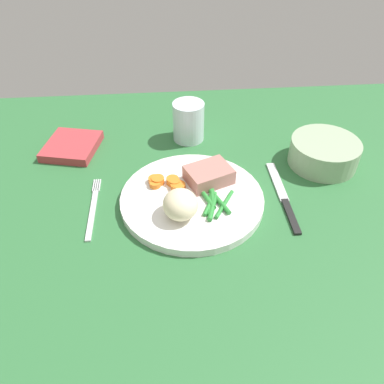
# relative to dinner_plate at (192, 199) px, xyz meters

# --- Properties ---
(dining_table) EXTENTS (1.20, 0.90, 0.02)m
(dining_table) POSITION_rel_dinner_plate_xyz_m (0.01, 0.01, -0.02)
(dining_table) COLOR #2D6B38
(dining_table) RESTS_ON ground
(dinner_plate) EXTENTS (0.27, 0.27, 0.02)m
(dinner_plate) POSITION_rel_dinner_plate_xyz_m (0.00, 0.00, 0.00)
(dinner_plate) COLOR white
(dinner_plate) RESTS_ON dining_table
(meat_portion) EXTENTS (0.10, 0.09, 0.03)m
(meat_portion) POSITION_rel_dinner_plate_xyz_m (0.04, 0.04, 0.02)
(meat_portion) COLOR #B2756B
(meat_portion) RESTS_ON dinner_plate
(mashed_potatoes) EXTENTS (0.06, 0.07, 0.05)m
(mashed_potatoes) POSITION_rel_dinner_plate_xyz_m (-0.02, -0.05, 0.03)
(mashed_potatoes) COLOR beige
(mashed_potatoes) RESTS_ON dinner_plate
(carrot_slices) EXTENTS (0.07, 0.05, 0.01)m
(carrot_slices) POSITION_rel_dinner_plate_xyz_m (-0.05, 0.04, 0.01)
(carrot_slices) COLOR orange
(carrot_slices) RESTS_ON dinner_plate
(green_beans) EXTENTS (0.07, 0.09, 0.01)m
(green_beans) POSITION_rel_dinner_plate_xyz_m (0.04, -0.02, 0.01)
(green_beans) COLOR #2D8C38
(green_beans) RESTS_ON dinner_plate
(fork) EXTENTS (0.01, 0.17, 0.00)m
(fork) POSITION_rel_dinner_plate_xyz_m (-0.18, -0.00, -0.01)
(fork) COLOR silver
(fork) RESTS_ON dining_table
(knife) EXTENTS (0.02, 0.21, 0.01)m
(knife) POSITION_rel_dinner_plate_xyz_m (0.18, -0.00, -0.01)
(knife) COLOR black
(knife) RESTS_ON dining_table
(water_glass) EXTENTS (0.07, 0.07, 0.09)m
(water_glass) POSITION_rel_dinner_plate_xyz_m (0.01, 0.22, 0.03)
(water_glass) COLOR silver
(water_glass) RESTS_ON dining_table
(salad_bowl) EXTENTS (0.14, 0.14, 0.05)m
(salad_bowl) POSITION_rel_dinner_plate_xyz_m (0.29, 0.10, 0.02)
(salad_bowl) COLOR #99B28C
(salad_bowl) RESTS_ON dining_table
(napkin) EXTENTS (0.13, 0.14, 0.02)m
(napkin) POSITION_rel_dinner_plate_xyz_m (-0.25, 0.20, 0.00)
(napkin) COLOR #B2383D
(napkin) RESTS_ON dining_table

